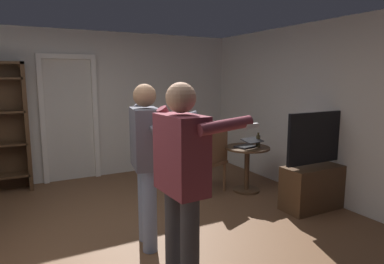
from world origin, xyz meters
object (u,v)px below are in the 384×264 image
(bottle_on_table, at_px, (258,141))
(wooden_chair, at_px, (213,158))
(tv_flatscreen, at_px, (318,179))
(side_table, at_px, (247,161))
(person_striped_shirt, at_px, (147,154))
(person_blue_shirt, at_px, (182,174))
(laptop, at_px, (248,144))

(bottle_on_table, relative_size, wooden_chair, 0.23)
(tv_flatscreen, distance_m, side_table, 1.09)
(tv_flatscreen, bearing_deg, person_striped_shirt, 178.10)
(person_blue_shirt, relative_size, person_striped_shirt, 1.02)
(tv_flatscreen, relative_size, bottle_on_table, 5.87)
(laptop, bearing_deg, bottle_on_table, -13.32)
(side_table, height_order, bottle_on_table, bottle_on_table)
(laptop, height_order, person_blue_shirt, person_blue_shirt)
(bottle_on_table, bearing_deg, side_table, 150.26)
(side_table, bearing_deg, laptop, -115.69)
(side_table, height_order, person_blue_shirt, person_blue_shirt)
(wooden_chair, bearing_deg, person_striped_shirt, -142.87)
(side_table, xyz_separation_m, person_striped_shirt, (-1.96, -0.92, 0.51))
(tv_flatscreen, distance_m, person_blue_shirt, 2.64)
(laptop, height_order, person_striped_shirt, person_striped_shirt)
(tv_flatscreen, bearing_deg, bottle_on_table, 108.24)
(bottle_on_table, bearing_deg, person_striped_shirt, -158.27)
(side_table, relative_size, person_striped_shirt, 0.41)
(side_table, bearing_deg, person_blue_shirt, -137.99)
(bottle_on_table, distance_m, person_striped_shirt, 2.27)
(person_blue_shirt, bearing_deg, side_table, 42.01)
(tv_flatscreen, height_order, side_table, tv_flatscreen)
(laptop, distance_m, bottle_on_table, 0.17)
(wooden_chair, height_order, person_blue_shirt, person_blue_shirt)
(side_table, distance_m, wooden_chair, 0.54)
(bottle_on_table, distance_m, person_blue_shirt, 2.75)
(bottle_on_table, bearing_deg, laptop, 166.68)
(tv_flatscreen, relative_size, laptop, 3.35)
(tv_flatscreen, height_order, person_blue_shirt, person_blue_shirt)
(side_table, height_order, laptop, laptop)
(person_striped_shirt, bearing_deg, wooden_chair, 37.13)
(laptop, height_order, wooden_chair, wooden_chair)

